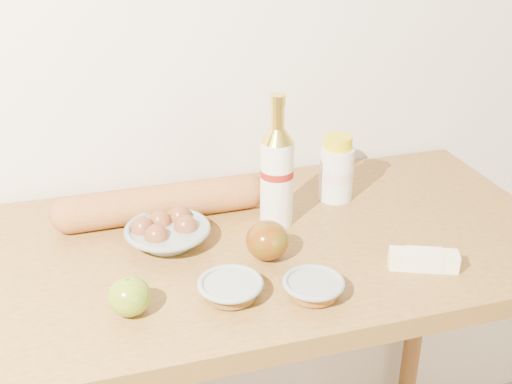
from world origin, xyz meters
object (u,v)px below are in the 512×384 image
(egg_bowl, at_px, (167,232))
(baguette, at_px, (161,203))
(bourbon_bottle, at_px, (277,173))
(table, at_px, (252,295))
(cream_bottle, at_px, (337,170))

(egg_bowl, distance_m, baguette, 0.10)
(baguette, bearing_deg, egg_bowl, -94.21)
(egg_bowl, height_order, baguette, baguette)
(egg_bowl, bearing_deg, baguette, 86.50)
(bourbon_bottle, distance_m, baguette, 0.24)
(bourbon_bottle, height_order, egg_bowl, bourbon_bottle)
(table, xyz_separation_m, baguette, (-0.15, 0.14, 0.16))
(bourbon_bottle, height_order, baguette, bourbon_bottle)
(table, height_order, baguette, baguette)
(table, bearing_deg, egg_bowl, 165.10)
(cream_bottle, bearing_deg, egg_bowl, -146.39)
(table, distance_m, bourbon_bottle, 0.25)
(egg_bowl, xyz_separation_m, baguette, (0.01, 0.10, 0.01))
(cream_bottle, height_order, baguette, cream_bottle)
(bourbon_bottle, height_order, cream_bottle, bourbon_bottle)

